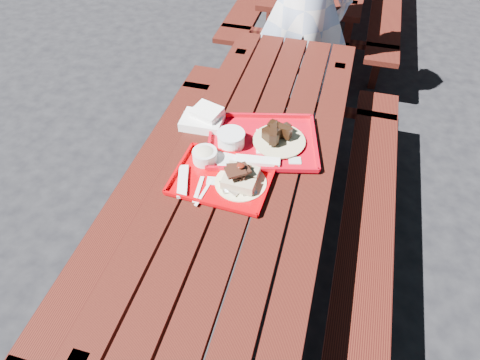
{
  "coord_description": "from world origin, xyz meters",
  "views": [
    {
      "loc": [
        0.32,
        -1.32,
        2.09
      ],
      "look_at": [
        0.0,
        -0.15,
        0.82
      ],
      "focal_mm": 32.0,
      "sensor_mm": 36.0,
      "label": 1
    }
  ],
  "objects": [
    {
      "name": "picnic_table_near",
      "position": [
        -0.0,
        0.0,
        0.56
      ],
      "size": [
        1.41,
        2.4,
        0.75
      ],
      "color": "#3E140B",
      "rests_on": "ground"
    },
    {
      "name": "far_tray",
      "position": [
        0.01,
        0.16,
        0.78
      ],
      "size": [
        0.58,
        0.5,
        0.08
      ],
      "color": "#B80314",
      "rests_on": "picnic_table_near"
    },
    {
      "name": "near_tray",
      "position": [
        -0.09,
        -0.09,
        0.78
      ],
      "size": [
        0.43,
        0.36,
        0.13
      ],
      "color": "#B70006",
      "rests_on": "picnic_table_near"
    },
    {
      "name": "white_cloth",
      "position": [
        -0.29,
        0.23,
        0.78
      ],
      "size": [
        0.21,
        0.18,
        0.08
      ],
      "color": "white",
      "rests_on": "picnic_table_near"
    },
    {
      "name": "person",
      "position": [
        -0.0,
        1.42,
        0.89
      ],
      "size": [
        0.71,
        0.53,
        1.79
      ],
      "primitive_type": "imported",
      "rotation": [
        0.0,
        0.0,
        3.3
      ],
      "color": "#AEC3EB",
      "rests_on": "ground"
    },
    {
      "name": "ground",
      "position": [
        0.0,
        0.0,
        0.0
      ],
      "size": [
        60.0,
        60.0,
        0.0
      ],
      "primitive_type": "plane",
      "color": "black",
      "rests_on": "ground"
    }
  ]
}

